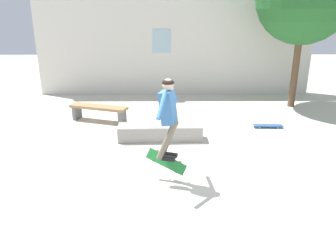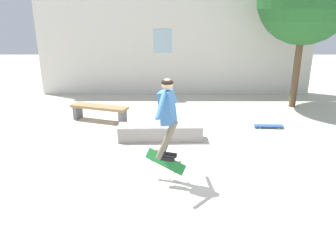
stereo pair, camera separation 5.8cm
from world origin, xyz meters
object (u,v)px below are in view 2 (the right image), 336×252
skate_ledge (161,132)px  skateboard_resting (269,126)px  skater (168,112)px  park_bench (100,110)px  skateboard_flipping (166,161)px

skate_ledge → skateboard_resting: bearing=14.8°
skater → skateboard_resting: bearing=64.1°
park_bench → skate_ledge: (1.88, -1.55, -0.15)m
skateboard_flipping → skater: bearing=-46.1°
skateboard_flipping → skateboard_resting: size_ratio=0.97×
skater → skateboard_flipping: skater is taller
skater → park_bench: bearing=135.2°
park_bench → skateboard_flipping: 4.24m
skater → skateboard_flipping: size_ratio=1.89×
skate_ledge → skateboard_resting: (3.10, 0.92, -0.14)m
skater → skateboard_resting: (2.91, 3.17, -1.37)m
skateboard_flipping → skateboard_resting: (2.95, 3.09, -0.33)m
park_bench → skater: bearing=-42.7°
park_bench → skateboard_resting: size_ratio=2.18×
park_bench → skateboard_flipping: (2.03, -3.72, 0.04)m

